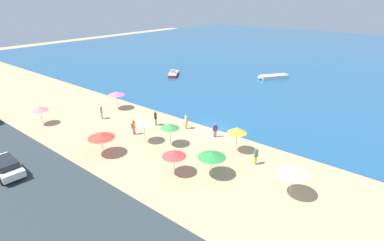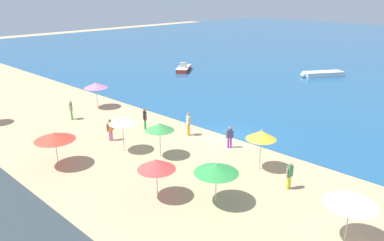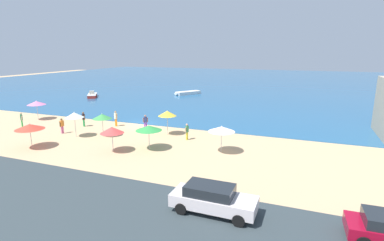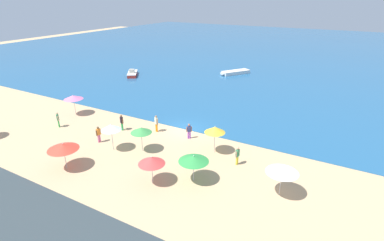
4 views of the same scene
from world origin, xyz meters
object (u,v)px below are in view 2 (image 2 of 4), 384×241
at_px(beach_umbrella_6, 55,136).
at_px(bather_2, 145,118).
at_px(bather_1, 230,136).
at_px(bather_3, 110,129).
at_px(beach_umbrella_7, 122,120).
at_px(bather_5, 189,123).
at_px(beach_umbrella_0, 216,169).
at_px(beach_umbrella_5, 160,127).
at_px(bather_4, 290,174).
at_px(skiff_offshore, 323,74).
at_px(bather_0, 71,109).
at_px(skiff_nearshore, 184,68).
at_px(beach_umbrella_1, 351,200).
at_px(beach_umbrella_2, 261,135).
at_px(beach_umbrella_3, 96,85).
at_px(beach_umbrella_4, 156,164).

bearing_deg(beach_umbrella_6, bather_2, 97.04).
xyz_separation_m(bather_1, bather_3, (-7.20, -4.93, 0.03)).
distance_m(beach_umbrella_7, bather_5, 5.45).
height_order(beach_umbrella_0, beach_umbrella_6, beach_umbrella_6).
xyz_separation_m(beach_umbrella_5, bather_3, (-4.74, -0.64, -1.17)).
distance_m(beach_umbrella_5, bather_1, 5.10).
xyz_separation_m(bather_1, bather_4, (5.95, -2.30, 0.03)).
bearing_deg(bather_2, skiff_offshore, 86.86).
xyz_separation_m(beach_umbrella_5, bather_1, (2.46, 4.29, -1.20)).
distance_m(bather_0, bather_3, 6.45).
distance_m(bather_3, skiff_nearshore, 25.56).
height_order(beach_umbrella_0, beach_umbrella_1, beach_umbrella_1).
xyz_separation_m(beach_umbrella_5, beach_umbrella_6, (-3.68, -5.38, -0.13)).
distance_m(beach_umbrella_1, skiff_offshore, 34.98).
xyz_separation_m(beach_umbrella_6, bather_3, (-1.05, 4.74, -1.04)).
bearing_deg(bather_5, beach_umbrella_1, -17.81).
bearing_deg(beach_umbrella_2, beach_umbrella_1, -26.58).
distance_m(bather_1, bather_2, 7.34).
xyz_separation_m(beach_umbrella_1, bather_5, (-13.87, 4.46, -1.07)).
relative_size(beach_umbrella_1, beach_umbrella_7, 0.92).
bearing_deg(beach_umbrella_5, bather_1, 60.16).
bearing_deg(bather_0, beach_umbrella_0, -5.72).
bearing_deg(beach_umbrella_5, bather_3, -172.34).
height_order(beach_umbrella_3, skiff_nearshore, beach_umbrella_3).
height_order(beach_umbrella_1, beach_umbrella_3, beach_umbrella_3).
xyz_separation_m(bather_2, bather_3, (-0.07, -3.22, -0.04)).
height_order(beach_umbrella_1, bather_3, beach_umbrella_1).
xyz_separation_m(beach_umbrella_2, bather_1, (-3.39, 1.34, -1.37)).
relative_size(beach_umbrella_1, bather_0, 1.42).
relative_size(beach_umbrella_2, skiff_offshore, 0.49).
height_order(beach_umbrella_3, beach_umbrella_6, beach_umbrella_3).
distance_m(bather_2, skiff_nearshore, 22.95).
xyz_separation_m(beach_umbrella_0, bather_5, (-7.69, 5.94, -0.93)).
bearing_deg(beach_umbrella_3, bather_3, -26.82).
distance_m(bather_1, bather_3, 8.73).
distance_m(beach_umbrella_3, beach_umbrella_4, 17.76).
bearing_deg(beach_umbrella_5, bather_2, 151.07).
bearing_deg(bather_4, beach_umbrella_4, -129.30).
height_order(beach_umbrella_0, skiff_nearshore, beach_umbrella_0).
distance_m(beach_umbrella_0, skiff_offshore, 34.08).
distance_m(beach_umbrella_0, beach_umbrella_7, 8.92).
xyz_separation_m(beach_umbrella_4, bather_2, (-8.47, 6.22, -0.98)).
height_order(bather_4, skiff_offshore, bather_4).
height_order(bather_0, bather_5, bather_5).
xyz_separation_m(bather_0, bather_3, (6.43, -0.50, -0.02)).
bearing_deg(beach_umbrella_7, beach_umbrella_0, -4.94).
distance_m(beach_umbrella_7, bather_4, 11.42).
xyz_separation_m(bather_0, skiff_offshore, (8.05, 30.93, -0.59)).
height_order(beach_umbrella_3, skiff_offshore, beach_umbrella_3).
xyz_separation_m(bather_2, bather_4, (13.08, -0.58, -0.05)).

